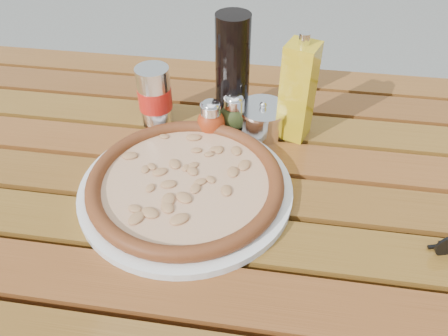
# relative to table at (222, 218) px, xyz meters

# --- Properties ---
(table) EXTENTS (1.40, 0.90, 0.75)m
(table) POSITION_rel_table_xyz_m (0.00, 0.00, 0.00)
(table) COLOR #371E0C
(table) RESTS_ON ground
(plate) EXTENTS (0.36, 0.36, 0.01)m
(plate) POSITION_rel_table_xyz_m (-0.06, -0.02, 0.08)
(plate) COLOR white
(plate) RESTS_ON table
(pizza) EXTENTS (0.35, 0.35, 0.03)m
(pizza) POSITION_rel_table_xyz_m (-0.06, -0.02, 0.10)
(pizza) COLOR beige
(pizza) RESTS_ON plate
(pepper_shaker) EXTENTS (0.06, 0.06, 0.08)m
(pepper_shaker) POSITION_rel_table_xyz_m (-0.04, 0.15, 0.11)
(pepper_shaker) COLOR #B73A14
(pepper_shaker) RESTS_ON table
(oregano_shaker) EXTENTS (0.06, 0.06, 0.08)m
(oregano_shaker) POSITION_rel_table_xyz_m (-0.00, 0.18, 0.11)
(oregano_shaker) COLOR #38431B
(oregano_shaker) RESTS_ON table
(dark_bottle) EXTENTS (0.09, 0.09, 0.22)m
(dark_bottle) POSITION_rel_table_xyz_m (-0.01, 0.21, 0.19)
(dark_bottle) COLOR black
(dark_bottle) RESTS_ON table
(soda_can) EXTENTS (0.08, 0.08, 0.12)m
(soda_can) POSITION_rel_table_xyz_m (-0.16, 0.18, 0.13)
(soda_can) COLOR silver
(soda_can) RESTS_ON table
(olive_oil_cruet) EXTENTS (0.07, 0.07, 0.21)m
(olive_oil_cruet) POSITION_rel_table_xyz_m (0.11, 0.18, 0.17)
(olive_oil_cruet) COLOR gold
(olive_oil_cruet) RESTS_ON table
(parmesan_tin) EXTENTS (0.12, 0.12, 0.07)m
(parmesan_tin) POSITION_rel_table_xyz_m (0.05, 0.17, 0.11)
(parmesan_tin) COLOR silver
(parmesan_tin) RESTS_ON table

